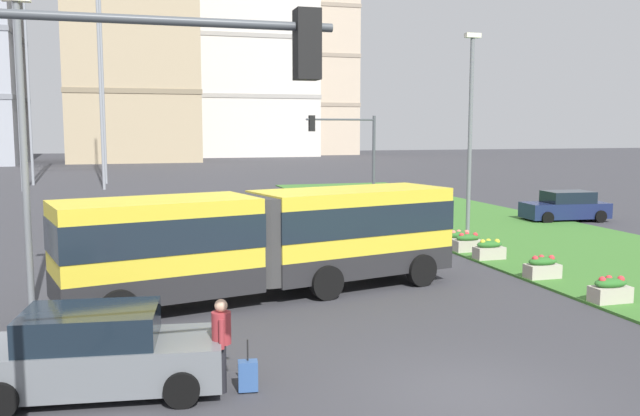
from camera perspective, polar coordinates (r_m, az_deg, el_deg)
ground_plane at (r=13.07m, az=12.55°, el=-15.18°), size 260.00×260.00×0.00m
grass_median at (r=27.22m, az=23.29°, el=-3.96°), size 10.00×70.00×0.08m
articulated_bus at (r=19.43m, az=-4.47°, el=-2.72°), size 12.04×5.19×3.00m
car_silver_hatch at (r=31.50m, az=-16.22°, el=-0.97°), size 4.60×2.50×1.58m
car_grey_wagon at (r=13.21m, az=-18.38°, el=-11.65°), size 4.59×2.46×1.58m
car_navy_sedan at (r=37.55m, az=20.18°, el=0.10°), size 4.54×2.34×1.58m
pedestrian_crossing at (r=12.73m, az=-8.38°, el=-10.91°), size 0.36×0.58×1.74m
rolling_suitcase at (r=12.83m, az=-6.15°, el=-13.99°), size 0.39×0.28×0.97m
flower_planter_1 at (r=20.27m, az=23.49°, el=-6.41°), size 1.10×0.56×0.74m
flower_planter_2 at (r=22.72m, az=18.41°, el=-4.81°), size 1.10×0.56×0.74m
flower_planter_3 at (r=25.45m, az=14.21°, el=-3.45°), size 1.10×0.56×0.74m
flower_planter_4 at (r=26.83m, az=12.48°, el=-2.88°), size 1.10×0.56×0.74m
flower_planter_5 at (r=27.42m, az=11.79°, el=-2.65°), size 1.10×0.56×0.74m
traffic_light_near_left at (r=7.63m, az=-18.38°, el=2.01°), size 4.00×0.28×6.21m
traffic_light_far_right at (r=34.45m, az=2.65°, el=5.06°), size 3.71×0.28×5.51m
streetlight_left at (r=19.25m, az=-23.95°, el=5.39°), size 0.70×0.28×8.29m
streetlight_median at (r=30.46m, az=12.68°, el=6.76°), size 0.70×0.28×8.97m
apartment_tower_westcentre at (r=107.09m, az=-15.81°, el=14.32°), size 18.73×19.07×38.69m
apartment_tower_centre at (r=123.18m, az=-5.94°, el=16.09°), size 21.33×16.39×49.66m
apartment_tower_eastcentre at (r=128.97m, az=-1.80°, el=12.50°), size 19.72×14.37×35.38m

